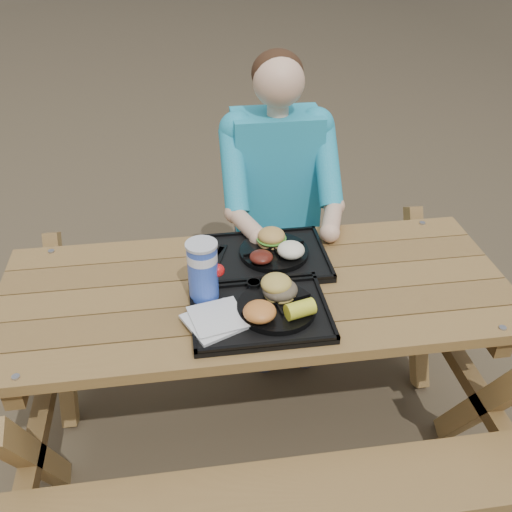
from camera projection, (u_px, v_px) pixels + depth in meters
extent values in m
plane|color=#999999|center=(256.00, 428.00, 2.43)|extent=(60.00, 60.00, 0.00)
cube|color=black|center=(260.00, 313.00, 1.87)|extent=(0.45, 0.35, 0.02)
cube|color=black|center=(266.00, 258.00, 2.14)|extent=(0.45, 0.35, 0.02)
cylinder|color=black|center=(276.00, 308.00, 1.86)|extent=(0.26, 0.26, 0.02)
cylinder|color=black|center=(274.00, 252.00, 2.14)|extent=(0.26, 0.26, 0.02)
cube|color=silver|center=(215.00, 320.00, 1.81)|extent=(0.22, 0.22, 0.02)
cylinder|color=#183CB5|center=(203.00, 272.00, 1.88)|extent=(0.10, 0.10, 0.20)
cylinder|color=#331305|center=(254.00, 285.00, 1.96)|extent=(0.05, 0.05, 0.03)
cylinder|color=yellow|center=(274.00, 285.00, 1.96)|extent=(0.05, 0.05, 0.03)
ellipsoid|color=orange|center=(260.00, 312.00, 1.79)|extent=(0.11, 0.11, 0.05)
cube|color=black|center=(219.00, 256.00, 2.13)|extent=(0.08, 0.16, 0.01)
ellipsoid|color=#551911|center=(261.00, 257.00, 2.06)|extent=(0.09, 0.09, 0.04)
ellipsoid|color=white|center=(291.00, 250.00, 2.08)|extent=(0.10, 0.10, 0.06)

